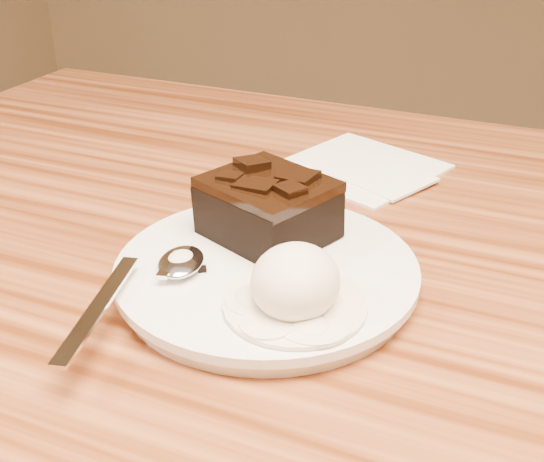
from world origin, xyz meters
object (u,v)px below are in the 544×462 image
at_px(plate, 267,274).
at_px(ice_cream_scoop, 295,282).
at_px(spoon, 181,264).
at_px(brownie, 268,212).
at_px(napkin, 360,166).

xyz_separation_m(plate, ice_cream_scoop, (0.04, -0.04, 0.03)).
xyz_separation_m(plate, spoon, (-0.05, -0.03, 0.01)).
relative_size(ice_cream_scoop, spoon, 0.34).
height_order(brownie, spoon, brownie).
height_order(plate, napkin, plate).
bearing_deg(brownie, napkin, 85.77).
distance_m(brownie, ice_cream_scoop, 0.10).
relative_size(spoon, napkin, 1.30).
height_order(plate, brownie, brownie).
relative_size(plate, ice_cream_scoop, 3.60).
height_order(plate, ice_cream_scoop, ice_cream_scoop).
bearing_deg(ice_cream_scoop, brownie, 123.75).
relative_size(brownie, spoon, 0.49).
bearing_deg(brownie, plate, -67.86).
bearing_deg(spoon, napkin, 65.42).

